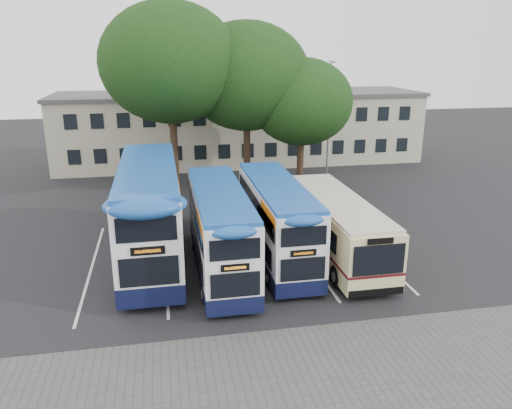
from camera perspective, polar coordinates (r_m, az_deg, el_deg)
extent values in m
plane|color=black|center=(21.73, 9.79, -10.36)|extent=(120.00, 120.00, 0.00)
cube|color=#595654|center=(17.14, 9.25, -18.73)|extent=(40.00, 6.00, 0.01)
cube|color=silver|center=(25.26, -18.28, -6.88)|extent=(0.12, 11.00, 0.01)
cube|color=silver|center=(25.00, -10.27, -6.49)|extent=(0.12, 11.00, 0.01)
cube|color=silver|center=(25.23, -2.26, -5.98)|extent=(0.12, 11.00, 0.01)
cube|color=silver|center=(25.93, 5.44, -5.37)|extent=(0.12, 11.00, 0.01)
cube|color=silver|center=(27.06, 12.60, -4.72)|extent=(0.12, 11.00, 0.01)
cube|color=#BCB298|center=(45.98, -1.82, 8.74)|extent=(32.00, 8.00, 6.00)
cube|color=#4C4C4F|center=(45.61, -1.85, 12.53)|extent=(32.40, 8.40, 0.30)
cube|color=black|center=(42.31, -0.93, 6.18)|extent=(30.00, 0.06, 1.20)
cube|color=black|center=(41.84, -0.95, 9.94)|extent=(30.00, 0.06, 1.20)
cylinder|color=gray|center=(40.47, 8.31, 9.50)|extent=(0.14, 0.14, 9.00)
cube|color=gray|center=(40.09, 8.60, 15.87)|extent=(0.12, 0.80, 0.12)
cube|color=gray|center=(39.72, 8.79, 15.78)|extent=(0.25, 0.50, 0.12)
cylinder|color=black|center=(35.31, -9.31, 6.35)|extent=(0.50, 0.50, 6.67)
ellipsoid|color=black|center=(34.67, -9.79, 15.68)|extent=(9.36, 9.36, 7.95)
cylinder|color=black|center=(36.76, -1.04, 6.45)|extent=(0.50, 0.50, 5.95)
ellipsoid|color=black|center=(36.11, -1.09, 14.44)|extent=(8.92, 8.92, 7.58)
cylinder|color=black|center=(36.62, 5.08, 5.33)|extent=(0.50, 0.50, 4.68)
ellipsoid|color=black|center=(35.98, 5.26, 11.61)|extent=(7.18, 7.18, 6.11)
cube|color=#0E1334|center=(25.31, -11.78, -4.44)|extent=(2.69, 11.29, 0.86)
cube|color=white|center=(24.62, -12.08, 0.09)|extent=(2.69, 11.29, 3.33)
cube|color=#1C53AB|center=(24.16, -12.34, 3.99)|extent=(2.64, 11.07, 0.32)
cube|color=black|center=(25.21, -11.94, -1.67)|extent=(2.73, 10.00, 1.08)
cube|color=black|center=(24.40, -12.19, 1.78)|extent=(2.73, 10.65, 0.97)
cube|color=orange|center=(20.67, -8.69, 0.82)|extent=(0.02, 3.44, 0.59)
cube|color=black|center=(19.31, -12.27, -5.20)|extent=(1.29, 0.06, 0.32)
cylinder|color=black|center=(28.52, -14.15, -2.52)|extent=(0.32, 1.08, 1.08)
cylinder|color=black|center=(28.45, -9.26, -2.25)|extent=(0.32, 1.08, 1.08)
cylinder|color=black|center=(22.08, -15.00, -8.69)|extent=(0.32, 1.08, 1.08)
cylinder|color=black|center=(22.00, -8.62, -8.36)|extent=(0.32, 1.08, 1.08)
cube|color=#0E1334|center=(23.58, -4.07, -6.11)|extent=(2.24, 9.42, 0.72)
cube|color=white|center=(22.93, -4.16, -2.11)|extent=(2.24, 9.42, 2.78)
cube|color=#1C53AB|center=(22.49, -4.24, 1.34)|extent=(2.20, 9.23, 0.27)
cube|color=black|center=(23.45, -4.20, -3.64)|extent=(2.28, 8.34, 0.90)
cube|color=black|center=(22.73, -4.19, -0.62)|extent=(2.28, 8.88, 0.81)
cube|color=orange|center=(19.83, 0.09, -1.82)|extent=(0.02, 2.87, 0.49)
cube|color=black|center=(18.61, -2.40, -7.22)|extent=(1.08, 0.06, 0.27)
cylinder|color=black|center=(26.08, -7.00, -4.23)|extent=(0.27, 0.90, 0.90)
cylinder|color=black|center=(26.27, -2.58, -3.95)|extent=(0.27, 0.90, 0.90)
cylinder|color=black|center=(20.79, -5.82, -10.14)|extent=(0.27, 0.90, 0.90)
cylinder|color=black|center=(21.03, -0.24, -9.70)|extent=(0.27, 0.90, 0.90)
cube|color=#B3290B|center=(23.93, -1.80, 0.37)|extent=(0.02, 3.59, 0.76)
cube|color=#0E1334|center=(24.81, 2.34, -4.86)|extent=(2.21, 9.29, 0.71)
cube|color=white|center=(24.20, 2.39, -1.08)|extent=(2.21, 9.29, 2.74)
cube|color=#1C53AB|center=(23.78, 2.44, 2.15)|extent=(2.17, 9.10, 0.27)
cube|color=black|center=(24.69, 2.23, -2.54)|extent=(2.25, 8.23, 0.88)
cube|color=black|center=(24.01, 2.41, 0.32)|extent=(2.25, 8.76, 0.80)
cube|color=orange|center=(21.35, 7.21, -0.67)|extent=(0.02, 2.83, 0.49)
cube|color=black|center=(20.01, 5.44, -5.54)|extent=(1.06, 0.06, 0.27)
cylinder|color=black|center=(27.14, -1.01, -3.22)|extent=(0.27, 0.88, 0.88)
cylinder|color=black|center=(27.53, 3.10, -2.94)|extent=(0.27, 0.88, 0.88)
cylinder|color=black|center=(21.96, 1.59, -8.47)|extent=(0.27, 0.88, 0.88)
cylinder|color=black|center=(22.44, 6.63, -8.00)|extent=(0.27, 0.88, 0.88)
cube|color=beige|center=(25.19, 9.16, -2.39)|extent=(2.50, 9.99, 2.55)
cube|color=beige|center=(24.77, 9.31, 0.49)|extent=(2.40, 9.59, 0.20)
cube|color=black|center=(25.49, 8.83, -1.12)|extent=(2.54, 8.00, 0.90)
cube|color=#501015|center=(25.34, 9.12, -3.29)|extent=(2.53, 10.01, 0.12)
cube|color=black|center=(20.78, 13.87, -6.18)|extent=(2.20, 0.06, 1.30)
cylinder|color=black|center=(22.30, 9.22, -8.12)|extent=(0.30, 1.00, 1.00)
cylinder|color=black|center=(23.13, 14.54, -7.51)|extent=(0.30, 1.00, 1.00)
cylinder|color=black|center=(27.90, 4.81, -2.56)|extent=(0.30, 1.00, 1.00)
cylinder|color=black|center=(28.57, 9.18, -2.24)|extent=(0.30, 1.00, 1.00)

